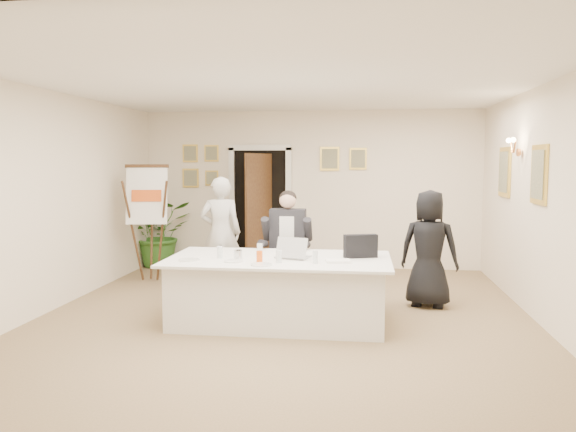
# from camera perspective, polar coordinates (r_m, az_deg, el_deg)

# --- Properties ---
(floor) EXTENTS (7.00, 7.00, 0.00)m
(floor) POSITION_cam_1_polar(r_m,az_deg,el_deg) (6.85, -0.50, -10.56)
(floor) COLOR brown
(floor) RESTS_ON ground
(ceiling) EXTENTS (6.00, 7.00, 0.02)m
(ceiling) POSITION_cam_1_polar(r_m,az_deg,el_deg) (6.64, -0.52, 13.33)
(ceiling) COLOR white
(ceiling) RESTS_ON wall_back
(wall_back) EXTENTS (6.00, 0.10, 2.80)m
(wall_back) POSITION_cam_1_polar(r_m,az_deg,el_deg) (10.07, 2.25, 2.70)
(wall_back) COLOR white
(wall_back) RESTS_ON floor
(wall_front) EXTENTS (6.00, 0.10, 2.80)m
(wall_front) POSITION_cam_1_polar(r_m,az_deg,el_deg) (3.19, -9.24, -3.56)
(wall_front) COLOR white
(wall_front) RESTS_ON floor
(wall_left) EXTENTS (0.10, 7.00, 2.80)m
(wall_left) POSITION_cam_1_polar(r_m,az_deg,el_deg) (7.62, -23.47, 1.32)
(wall_left) COLOR white
(wall_left) RESTS_ON floor
(wall_right) EXTENTS (0.10, 7.00, 2.80)m
(wall_right) POSITION_cam_1_polar(r_m,az_deg,el_deg) (6.86, 25.15, 0.84)
(wall_right) COLOR white
(wall_right) RESTS_ON floor
(doorway) EXTENTS (1.14, 0.86, 2.20)m
(doorway) POSITION_cam_1_polar(r_m,az_deg,el_deg) (10.04, -2.88, 0.65)
(doorway) COLOR black
(doorway) RESTS_ON floor
(pictures_back_wall) EXTENTS (3.40, 0.06, 0.80)m
(pictures_back_wall) POSITION_cam_1_polar(r_m,az_deg,el_deg) (10.13, -2.28, 5.27)
(pictures_back_wall) COLOR #E5C14E
(pictures_back_wall) RESTS_ON wall_back
(pictures_right_wall) EXTENTS (0.06, 2.20, 0.80)m
(pictures_right_wall) POSITION_cam_1_polar(r_m,az_deg,el_deg) (7.99, 22.44, 4.05)
(pictures_right_wall) COLOR #E5C14E
(pictures_right_wall) RESTS_ON wall_right
(wall_sconce) EXTENTS (0.20, 0.30, 0.24)m
(wall_sconce) POSITION_cam_1_polar(r_m,az_deg,el_deg) (7.97, 22.04, 6.58)
(wall_sconce) COLOR #C77A40
(wall_sconce) RESTS_ON wall_right
(conference_table) EXTENTS (2.60, 1.39, 0.78)m
(conference_table) POSITION_cam_1_polar(r_m,az_deg,el_deg) (6.68, -0.94, -7.50)
(conference_table) COLOR white
(conference_table) RESTS_ON floor
(seated_man) EXTENTS (0.79, 0.82, 1.53)m
(seated_man) POSITION_cam_1_polar(r_m,az_deg,el_deg) (7.63, -0.06, -3.00)
(seated_man) COLOR black
(seated_man) RESTS_ON floor
(flip_chart) EXTENTS (0.65, 0.45, 1.82)m
(flip_chart) POSITION_cam_1_polar(r_m,az_deg,el_deg) (9.13, -13.97, -1.28)
(flip_chart) COLOR black
(flip_chart) RESTS_ON floor
(standing_man) EXTENTS (0.68, 0.52, 1.68)m
(standing_man) POSITION_cam_1_polar(r_m,az_deg,el_deg) (8.45, -6.86, -1.71)
(standing_man) COLOR silver
(standing_man) RESTS_ON floor
(standing_woman) EXTENTS (0.85, 0.66, 1.54)m
(standing_woman) POSITION_cam_1_polar(r_m,az_deg,el_deg) (7.56, 14.14, -3.22)
(standing_woman) COLOR black
(standing_woman) RESTS_ON floor
(potted_palm) EXTENTS (1.42, 1.40, 1.19)m
(potted_palm) POSITION_cam_1_polar(r_m,az_deg,el_deg) (10.45, -12.88, -1.76)
(potted_palm) COLOR #2E6321
(potted_palm) RESTS_ON floor
(laptop) EXTENTS (0.47, 0.48, 0.28)m
(laptop) POSITION_cam_1_polar(r_m,az_deg,el_deg) (6.58, 0.52, -3.06)
(laptop) COLOR #B7BABC
(laptop) RESTS_ON conference_table
(laptop_bag) EXTENTS (0.41, 0.23, 0.27)m
(laptop_bag) POSITION_cam_1_polar(r_m,az_deg,el_deg) (6.64, 7.38, -3.05)
(laptop_bag) COLOR black
(laptop_bag) RESTS_ON conference_table
(paper_stack) EXTENTS (0.30, 0.23, 0.03)m
(paper_stack) POSITION_cam_1_polar(r_m,az_deg,el_deg) (6.34, 5.11, -4.58)
(paper_stack) COLOR white
(paper_stack) RESTS_ON conference_table
(plate_left) EXTENTS (0.26, 0.26, 0.01)m
(plate_left) POSITION_cam_1_polar(r_m,az_deg,el_deg) (6.52, -10.01, -4.42)
(plate_left) COLOR white
(plate_left) RESTS_ON conference_table
(plate_mid) EXTENTS (0.22, 0.22, 0.01)m
(plate_mid) POSITION_cam_1_polar(r_m,az_deg,el_deg) (6.36, -5.55, -4.59)
(plate_mid) COLOR white
(plate_mid) RESTS_ON conference_table
(plate_near) EXTENTS (0.29, 0.29, 0.01)m
(plate_near) POSITION_cam_1_polar(r_m,az_deg,el_deg) (6.14, -2.72, -4.96)
(plate_near) COLOR white
(plate_near) RESTS_ON conference_table
(glass_a) EXTENTS (0.08, 0.08, 0.14)m
(glass_a) POSITION_cam_1_polar(r_m,az_deg,el_deg) (6.61, -6.95, -3.68)
(glass_a) COLOR silver
(glass_a) RESTS_ON conference_table
(glass_b) EXTENTS (0.08, 0.08, 0.14)m
(glass_b) POSITION_cam_1_polar(r_m,az_deg,el_deg) (6.28, -0.95, -4.13)
(glass_b) COLOR silver
(glass_b) RESTS_ON conference_table
(glass_c) EXTENTS (0.07, 0.07, 0.14)m
(glass_c) POSITION_cam_1_polar(r_m,az_deg,el_deg) (6.25, 2.79, -4.19)
(glass_c) COLOR silver
(glass_c) RESTS_ON conference_table
(glass_d) EXTENTS (0.09, 0.09, 0.14)m
(glass_d) POSITION_cam_1_polar(r_m,az_deg,el_deg) (6.81, -2.89, -3.38)
(glass_d) COLOR silver
(glass_d) RESTS_ON conference_table
(oj_glass) EXTENTS (0.07, 0.07, 0.13)m
(oj_glass) POSITION_cam_1_polar(r_m,az_deg,el_deg) (6.30, -2.92, -4.15)
(oj_glass) COLOR #E75813
(oj_glass) RESTS_ON conference_table
(steel_jug) EXTENTS (0.10, 0.10, 0.11)m
(steel_jug) POSITION_cam_1_polar(r_m,az_deg,el_deg) (6.50, -5.09, -3.95)
(steel_jug) COLOR silver
(steel_jug) RESTS_ON conference_table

